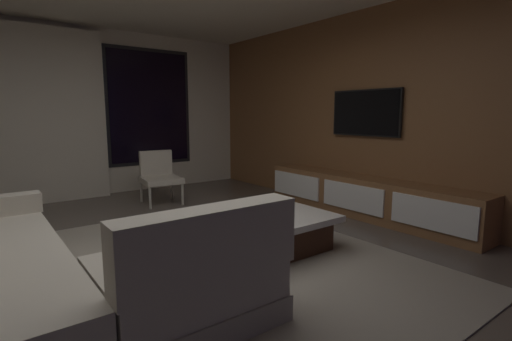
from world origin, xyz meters
TOP-DOWN VIEW (x-y plane):
  - floor at (0.00, 0.00)m, footprint 9.20×9.20m
  - back_wall_with_window at (-0.06, 3.62)m, footprint 6.60×0.30m
  - media_wall at (3.06, 0.00)m, footprint 0.12×7.80m
  - area_rug at (0.35, -0.10)m, footprint 3.20×3.80m
  - sectional_couch at (-0.98, -0.20)m, footprint 1.98×2.50m
  - coffee_table at (0.99, -0.02)m, footprint 1.16×1.16m
  - book_stack_on_coffee_table at (0.95, 0.08)m, footprint 0.28×0.20m
  - accent_chair_near_window at (0.97, 2.46)m, footprint 0.60×0.62m
  - media_console at (2.77, 0.05)m, footprint 0.46×3.10m
  - mounted_tv at (2.95, 0.25)m, footprint 0.05×1.06m

SIDE VIEW (x-z plane):
  - floor at x=0.00m, z-range 0.00..0.00m
  - area_rug at x=0.35m, z-range 0.00..0.01m
  - coffee_table at x=0.99m, z-range 0.01..0.37m
  - media_console at x=2.77m, z-range -0.01..0.51m
  - sectional_couch at x=-0.98m, z-range -0.12..0.70m
  - book_stack_on_coffee_table at x=0.95m, z-range 0.36..0.42m
  - accent_chair_near_window at x=0.97m, z-range 0.04..0.82m
  - back_wall_with_window at x=-0.06m, z-range -0.01..2.69m
  - media_wall at x=3.06m, z-range 0.00..2.70m
  - mounted_tv at x=2.95m, z-range 1.04..1.66m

